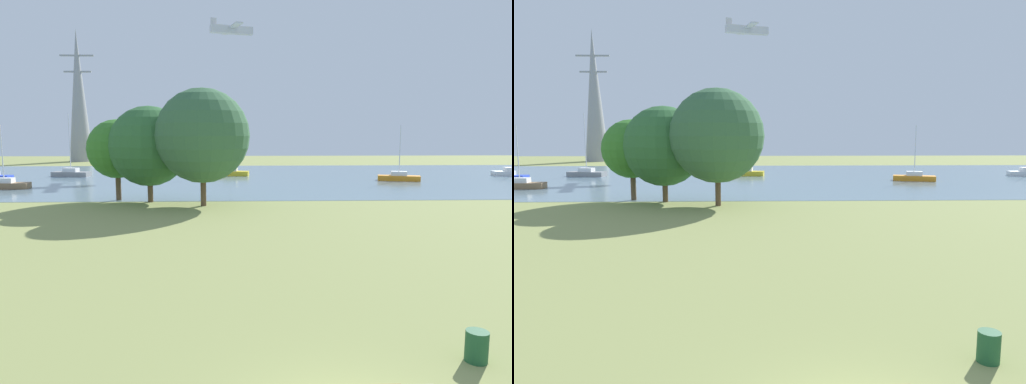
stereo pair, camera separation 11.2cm
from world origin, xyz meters
The scene contains 13 objects.
ground_plane centered at (0.00, 22.00, 0.00)m, with size 160.00×160.00×0.00m, color #8C9351.
litter_bin centered at (3.80, 2.78, 0.40)m, with size 0.56×0.56×0.80m, color #1E512D.
water_surface centered at (0.00, 50.00, 0.01)m, with size 140.00×40.00×0.02m, color slate.
sailboat_white centered at (33.51, 50.95, 0.46)m, with size 4.91×1.90×6.53m.
sailboat_orange centered at (16.61, 45.46, 0.46)m, with size 5.03×2.80×6.47m.
sailboat_yellow centered at (-3.42, 52.35, 0.47)m, with size 4.97×2.19×7.57m.
sailboat_gray centered at (-23.93, 51.97, 0.48)m, with size 4.98×2.28×8.04m.
sailboat_brown centered at (-26.05, 39.19, 0.46)m, with size 4.87×1.75×6.42m.
tree_west_near centered at (-12.43, 30.96, 4.33)m, with size 4.92×4.92×6.80m.
tree_west_far centered at (-9.56, 29.92, 4.59)m, with size 6.53×6.53×7.86m.
tree_east_far centered at (-5.02, 27.76, 5.46)m, with size 7.30×7.30×9.11m.
electricity_pylon centered at (-33.05, 83.21, 12.58)m, with size 6.40×4.40×25.12m.
light_aircraft centered at (-3.34, 62.70, 20.74)m, with size 6.45×8.37×2.10m.
Camera 1 is at (-2.18, -8.05, 5.79)m, focal length 32.34 mm.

